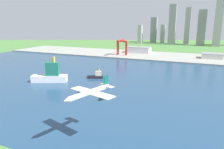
{
  "coord_description": "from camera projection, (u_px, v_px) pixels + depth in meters",
  "views": [
    {
      "loc": [
        87.56,
        -28.71,
        81.63
      ],
      "look_at": [
        6.5,
        159.23,
        31.17
      ],
      "focal_mm": 34.13,
      "sensor_mm": 36.0,
      "label": 1
    }
  ],
  "objects": [
    {
      "name": "port_crane_red",
      "position": [
        122.0,
        44.0,
        519.44
      ],
      "size": [
        24.6,
        43.81,
        38.24
      ],
      "color": "red",
      "rests_on": "industrial_pier"
    },
    {
      "name": "tugboat_small",
      "position": [
        96.0,
        76.0,
        316.96
      ],
      "size": [
        23.73,
        13.71,
        13.99
      ],
      "color": "black",
      "rests_on": "water_bay"
    },
    {
      "name": "ferry_boat",
      "position": [
        51.0,
        75.0,
        296.86
      ],
      "size": [
        49.75,
        31.97,
        35.55
      ],
      "color": "white",
      "rests_on": "water_bay"
    },
    {
      "name": "distant_skyline",
      "position": [
        203.0,
        28.0,
        761.08
      ],
      "size": [
        436.52,
        78.0,
        159.6
      ],
      "color": "#A0A0A8",
      "rests_on": "ground"
    },
    {
      "name": "warehouse_main",
      "position": [
        139.0,
        50.0,
        564.41
      ],
      "size": [
        62.9,
        29.16,
        15.65
      ],
      "color": "silver",
      "rests_on": "industrial_pier"
    },
    {
      "name": "airplane_landing",
      "position": [
        90.0,
        92.0,
        146.87
      ],
      "size": [
        37.4,
        42.24,
        12.19
      ],
      "color": "white"
    },
    {
      "name": "industrial_pier",
      "position": [
        164.0,
        56.0,
        515.36
      ],
      "size": [
        840.0,
        140.0,
        2.5
      ],
      "primitive_type": "cube",
      "color": "#979A91",
      "rests_on": "ground"
    },
    {
      "name": "warehouse_annex",
      "position": [
        212.0,
        56.0,
        475.58
      ],
      "size": [
        44.71,
        31.66,
        11.7
      ],
      "color": "silver",
      "rests_on": "industrial_pier"
    },
    {
      "name": "ground_plane",
      "position": [
        143.0,
        74.0,
        346.27
      ],
      "size": [
        2400.0,
        2400.0,
        0.0
      ],
      "primitive_type": "plane",
      "color": "#4C7F3D"
    },
    {
      "name": "water_bay",
      "position": [
        131.0,
        83.0,
        292.76
      ],
      "size": [
        840.0,
        360.0,
        0.15
      ],
      "primitive_type": "cube",
      "color": "navy",
      "rests_on": "ground"
    }
  ]
}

